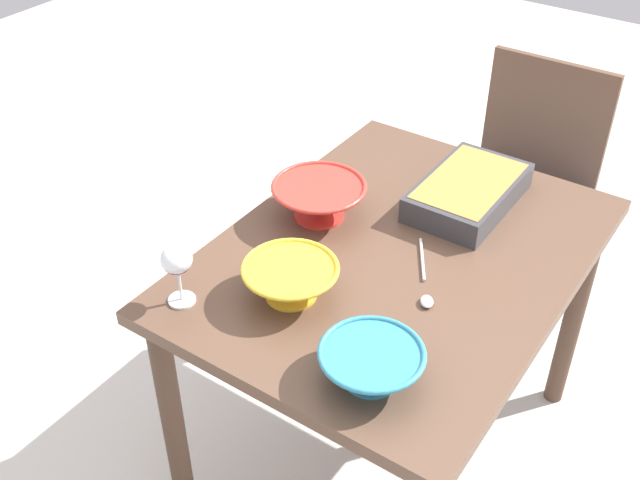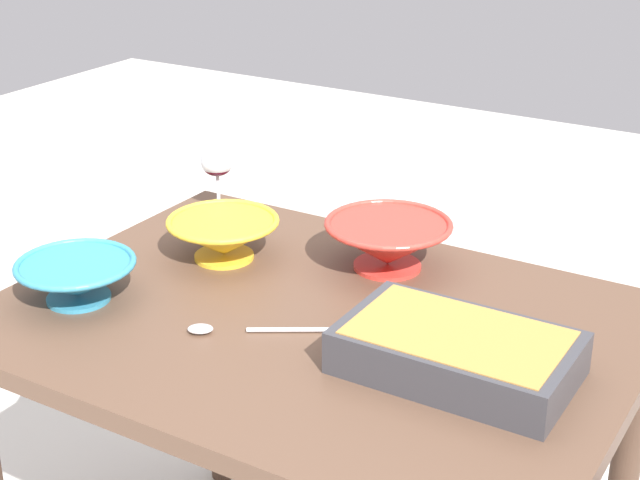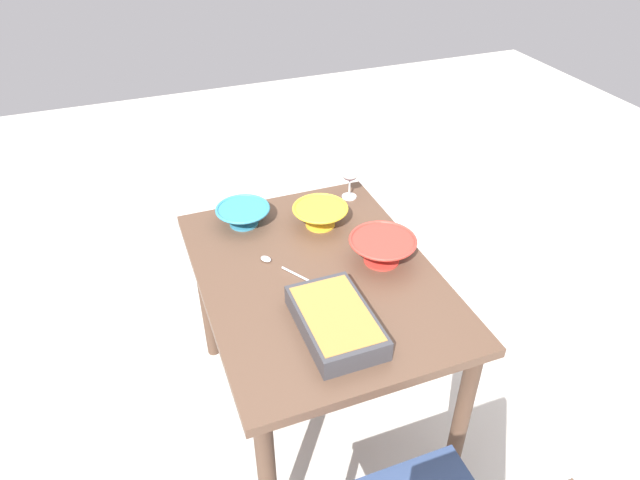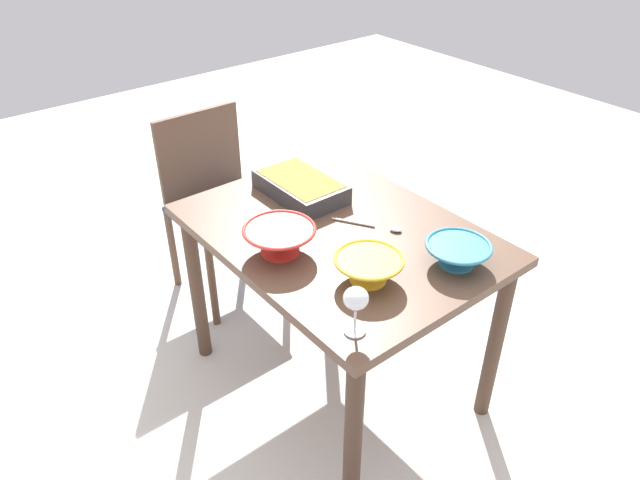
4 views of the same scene
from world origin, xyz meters
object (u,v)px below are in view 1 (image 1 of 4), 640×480
Objects in this scene: casserole_dish at (468,191)px; serving_spoon at (425,285)px; wine_glass at (177,263)px; mixing_bowl at (319,199)px; small_bowl at (291,279)px; dining_table at (396,284)px; serving_bowl at (371,363)px; chair at (524,179)px.

serving_spoon is at bearing 11.13° from casserole_dish.
mixing_bowl is (-0.46, 0.07, -0.06)m from wine_glass.
dining_table is at bearing 157.07° from small_bowl.
small_bowl is (0.29, -0.12, 0.15)m from dining_table.
serving_bowl is at bearing 7.97° from serving_spoon.
casserole_dish reaches higher than dining_table.
casserole_dish is 0.71m from serving_bowl.
small_bowl is (0.30, 0.13, -0.01)m from mixing_bowl.
wine_glass is at bearing -51.19° from small_bowl.
chair is at bearing 174.39° from small_bowl.
wine_glass reaches higher than small_bowl.
chair is 4.08× the size of serving_bowl.
dining_table is 1.24× the size of chair.
serving_spoon is (-0.36, 0.44, -0.10)m from wine_glass.
chair reaches higher than serving_spoon.
wine_glass is 0.65× the size of serving_spoon.
chair is 3.98× the size of small_bowl.
dining_table is 0.33m from casserole_dish.
chair is 0.70m from casserole_dish.
wine_glass is at bearing -50.79° from serving_spoon.
small_bowl is (0.58, -0.17, 0.01)m from casserole_dish.
wine_glass is 0.26m from small_bowl.
dining_table is 0.19m from serving_spoon.
small_bowl is (-0.16, 0.20, -0.06)m from wine_glass.
wine_glass is 0.42× the size of casserole_dish.
small_bowl is 0.32m from serving_spoon.
casserole_dish is at bearing 4.54° from chair.
mixing_bowl is 1.14× the size of serving_bowl.
serving_spoon is (-0.32, -0.04, -0.04)m from serving_bowl.
chair is 2.46× the size of casserole_dish.
serving_spoon is (-0.20, 0.24, -0.04)m from small_bowl.
serving_bowl is at bearing 7.26° from chair.
wine_glass is 0.49m from serving_bowl.
wine_glass is at bearing -12.95° from chair.
mixing_bowl reaches higher than serving_bowl.
serving_bowl is (0.42, 0.42, -0.01)m from mixing_bowl.
serving_spoon is (1.01, 0.12, 0.27)m from chair.
dining_table is 0.46m from serving_bowl.
mixing_bowl reaches higher than small_bowl.
small_bowl is at bearing 23.01° from mixing_bowl.
casserole_dish is (0.63, 0.05, 0.31)m from chair.
small_bowl is 0.31m from serving_bowl.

